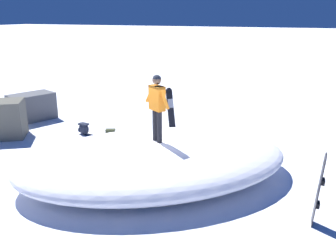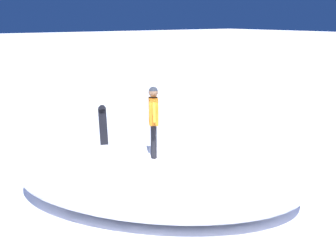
# 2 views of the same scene
# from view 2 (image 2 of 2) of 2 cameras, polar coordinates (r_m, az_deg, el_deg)

# --- Properties ---
(ground) EXTENTS (240.00, 240.00, 0.00)m
(ground) POSITION_cam_2_polar(r_m,az_deg,el_deg) (11.11, 0.06, -9.40)
(ground) COLOR white
(snow_mound) EXTENTS (8.11, 8.54, 1.07)m
(snow_mound) POSITION_cam_2_polar(r_m,az_deg,el_deg) (10.90, -1.56, -6.84)
(snow_mound) COLOR white
(snow_mound) RESTS_ON ground
(snowboarder_standing) EXTENTS (0.62, 0.94, 1.77)m
(snowboarder_standing) POSITION_cam_2_polar(r_m,az_deg,el_deg) (10.47, -1.95, 1.45)
(snowboarder_standing) COLOR black
(snowboarder_standing) RESTS_ON snow_mound
(snowboard_secondary_upright) EXTENTS (0.30, 0.17, 1.65)m
(snowboard_secondary_upright) POSITION_cam_2_polar(r_m,az_deg,el_deg) (14.50, -8.60, -0.31)
(snowboard_secondary_upright) COLOR black
(snowboard_secondary_upright) RESTS_ON ground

